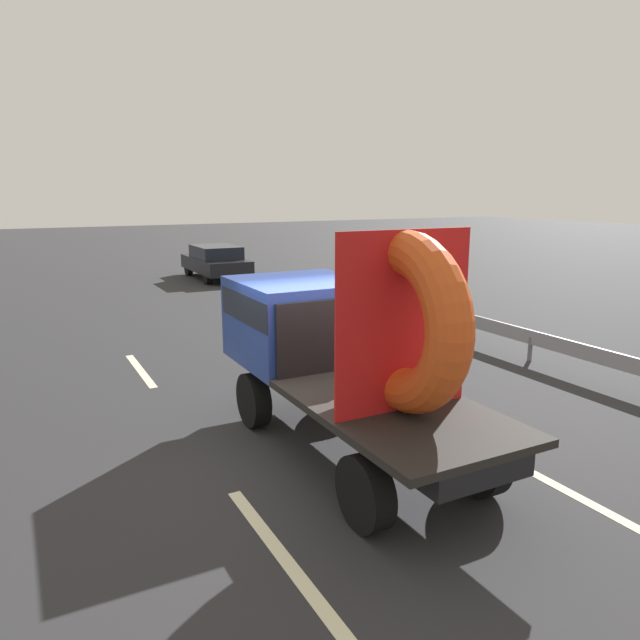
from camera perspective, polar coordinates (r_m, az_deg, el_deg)
The scene contains 8 objects.
ground_plane at distance 9.18m, azimuth -0.62°, elevation -11.78°, with size 120.00×120.00×0.00m, color #28282B.
flatbed_truck at distance 8.77m, azimuth 1.17°, elevation -1.80°, with size 2.02×5.44×3.32m.
distant_sedan at distance 26.16m, azimuth -10.05°, elevation 5.64°, with size 1.89×4.41×1.44m.
guardrail at distance 15.09m, azimuth 15.45°, elevation -0.44°, with size 0.10×12.30×0.71m.
lane_dash_left_near at distance 6.73m, azimuth -3.81°, elevation -21.58°, with size 2.92×0.16×0.01m, color beige.
lane_dash_left_far at distance 13.23m, azimuth -16.97°, elevation -4.66°, with size 2.61×0.16×0.01m, color beige.
lane_dash_right_near at distance 8.40m, azimuth 23.42°, elevation -15.29°, with size 2.37×0.16×0.01m, color beige.
lane_dash_right_far at distance 14.61m, azimuth -2.48°, elevation -2.53°, with size 2.29×0.16×0.01m, color beige.
Camera 1 is at (-3.82, -7.46, 3.76)m, focal length 33.11 mm.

